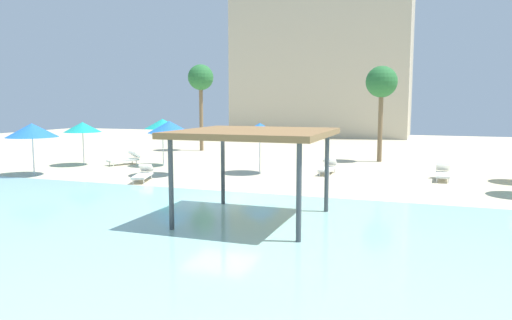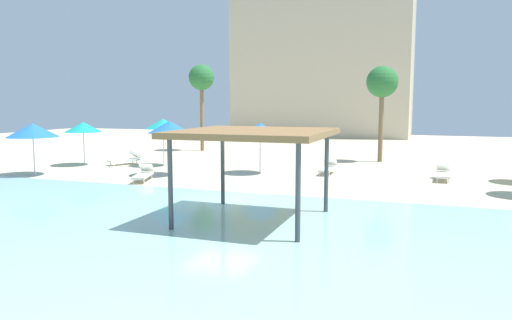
% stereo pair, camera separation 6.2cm
% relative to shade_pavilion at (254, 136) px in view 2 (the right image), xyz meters
% --- Properties ---
extents(ground_plane, '(80.00, 80.00, 0.00)m').
position_rel_shade_pavilion_xyz_m(ground_plane, '(-2.28, 2.66, -2.63)').
color(ground_plane, beige).
extents(lagoon_water, '(44.00, 13.50, 0.04)m').
position_rel_shade_pavilion_xyz_m(lagoon_water, '(-2.28, -2.59, -2.61)').
color(lagoon_water, '#99D1C6').
rests_on(lagoon_water, ground).
extents(shade_pavilion, '(4.39, 4.39, 2.80)m').
position_rel_shade_pavilion_xyz_m(shade_pavilion, '(0.00, 0.00, 0.00)').
color(shade_pavilion, '#42474C').
rests_on(shade_pavilion, ground).
extents(beach_umbrella_teal_1, '(2.07, 2.07, 2.69)m').
position_rel_shade_pavilion_xyz_m(beach_umbrella_teal_1, '(-9.28, 10.53, -0.23)').
color(beach_umbrella_teal_1, silver).
rests_on(beach_umbrella_teal_1, ground).
extents(beach_umbrella_blue_3, '(2.49, 2.49, 2.60)m').
position_rel_shade_pavilion_xyz_m(beach_umbrella_blue_3, '(-13.46, 5.13, -0.38)').
color(beach_umbrella_blue_3, silver).
rests_on(beach_umbrella_blue_3, ground).
extents(beach_umbrella_teal_4, '(2.11, 2.11, 2.50)m').
position_rel_shade_pavilion_xyz_m(beach_umbrella_teal_4, '(-13.77, 9.24, -0.42)').
color(beach_umbrella_teal_4, silver).
rests_on(beach_umbrella_teal_4, ground).
extents(beach_umbrella_blue_5, '(2.08, 2.08, 2.58)m').
position_rel_shade_pavilion_xyz_m(beach_umbrella_blue_5, '(-3.11, 9.57, -0.34)').
color(beach_umbrella_blue_5, silver).
rests_on(beach_umbrella_blue_5, ground).
extents(beach_umbrella_blue_6, '(2.14, 2.14, 2.71)m').
position_rel_shade_pavilion_xyz_m(beach_umbrella_blue_6, '(-7.08, 7.40, -0.22)').
color(beach_umbrella_blue_6, silver).
rests_on(beach_umbrella_blue_6, ground).
extents(lounge_chair_0, '(0.65, 1.91, 0.74)m').
position_rel_shade_pavilion_xyz_m(lounge_chair_0, '(0.24, 10.57, -2.30)').
color(lounge_chair_0, white).
rests_on(lounge_chair_0, ground).
extents(lounge_chair_1, '(1.42, 1.96, 0.74)m').
position_rel_shade_pavilion_xyz_m(lounge_chair_1, '(-11.66, 10.30, -2.30)').
color(lounge_chair_1, white).
rests_on(lounge_chair_1, ground).
extents(lounge_chair_2, '(1.16, 1.99, 0.74)m').
position_rel_shade_pavilion_xyz_m(lounge_chair_2, '(-7.43, 5.50, -2.30)').
color(lounge_chair_2, white).
rests_on(lounge_chair_2, ground).
extents(lounge_chair_3, '(0.65, 1.91, 0.74)m').
position_rel_shade_pavilion_xyz_m(lounge_chair_3, '(5.70, 10.35, -2.30)').
color(lounge_chair_3, white).
rests_on(lounge_chair_3, ground).
extents(palm_tree_0, '(1.90, 1.90, 5.81)m').
position_rel_shade_pavilion_xyz_m(palm_tree_0, '(2.25, 16.63, 2.10)').
color(palm_tree_0, brown).
rests_on(palm_tree_0, ground).
extents(palm_tree_1, '(1.90, 1.90, 6.42)m').
position_rel_shade_pavilion_xyz_m(palm_tree_1, '(-11.06, 19.26, 2.68)').
color(palm_tree_1, brown).
rests_on(palm_tree_1, ground).
extents(hotel_block_0, '(18.60, 11.18, 18.54)m').
position_rel_shade_pavilion_xyz_m(hotel_block_0, '(-6.07, 40.66, 6.64)').
color(hotel_block_0, beige).
rests_on(hotel_block_0, ground).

